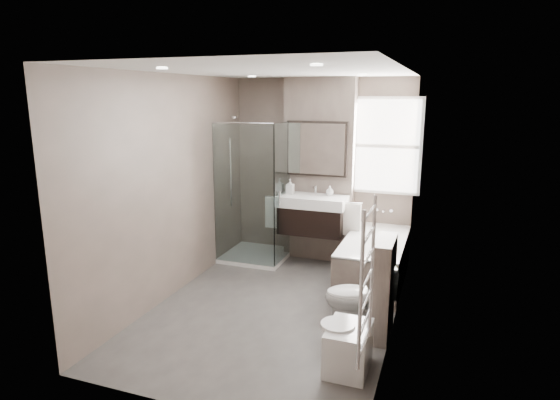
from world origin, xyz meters
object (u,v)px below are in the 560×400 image
at_px(bathtub, 374,258).
at_px(bidet, 348,347).
at_px(toilet, 359,296).
at_px(vanity, 312,214).

bearing_deg(bathtub, bidet, -87.52).
bearing_deg(toilet, bathtub, 163.77).
bearing_deg(vanity, bidet, -66.98).
distance_m(toilet, bidet, 0.78).
bearing_deg(bidet, toilet, 93.30).
height_order(bathtub, bidet, bathtub).
height_order(vanity, bidet, vanity).
xyz_separation_m(vanity, bathtub, (0.92, -0.33, -0.43)).
relative_size(vanity, bathtub, 0.59).
xyz_separation_m(bathtub, toilet, (0.05, -1.30, 0.04)).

